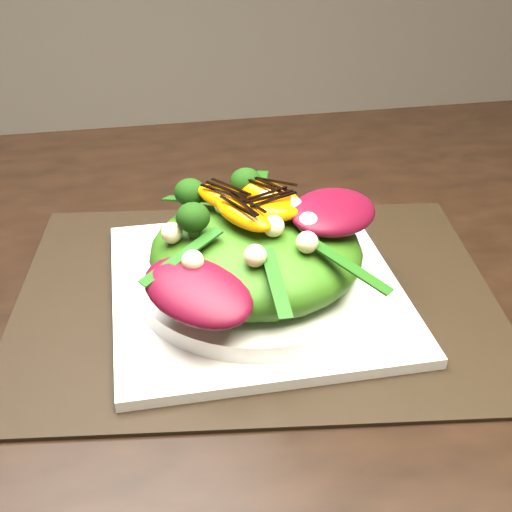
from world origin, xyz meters
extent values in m
cube|color=black|center=(0.00, 0.00, 0.73)|extent=(1.60, 0.90, 0.75)
cube|color=black|center=(0.17, 0.00, 0.75)|extent=(0.48, 0.38, 0.00)
cube|color=silver|center=(0.17, 0.00, 0.76)|extent=(0.26, 0.26, 0.01)
cylinder|color=white|center=(0.17, 0.00, 0.77)|extent=(0.28, 0.28, 0.02)
ellipsoid|color=#316011|center=(0.17, 0.00, 0.80)|extent=(0.20, 0.20, 0.06)
ellipsoid|color=#480717|center=(0.24, 0.01, 0.83)|extent=(0.12, 0.11, 0.02)
ellipsoid|color=orange|center=(0.15, 0.01, 0.84)|extent=(0.07, 0.04, 0.02)
sphere|color=#133509|center=(0.11, 0.02, 0.84)|extent=(0.05, 0.05, 0.04)
sphere|color=beige|center=(0.21, -0.05, 0.83)|extent=(0.02, 0.02, 0.02)
cube|color=black|center=(0.15, 0.01, 0.85)|extent=(0.05, 0.01, 0.00)
camera|label=1|loc=(0.08, -0.50, 1.12)|focal=48.00mm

